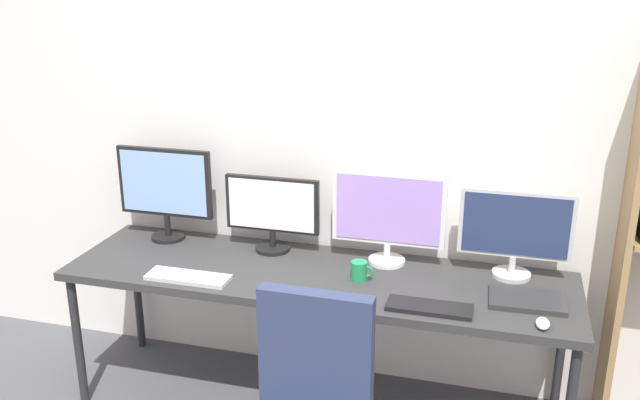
# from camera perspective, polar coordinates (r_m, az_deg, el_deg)

# --- Properties ---
(wall_back) EXTENTS (4.82, 0.10, 2.60)m
(wall_back) POSITION_cam_1_polar(r_m,az_deg,el_deg) (3.48, 1.64, 5.15)
(wall_back) COLOR silver
(wall_back) RESTS_ON ground_plane
(desk) EXTENTS (2.42, 0.68, 0.74)m
(desk) POSITION_cam_1_polar(r_m,az_deg,el_deg) (3.30, -0.23, -6.83)
(desk) COLOR #333333
(desk) RESTS_ON ground_plane
(monitor_far_left) EXTENTS (0.52, 0.18, 0.50)m
(monitor_far_left) POSITION_cam_1_polar(r_m,az_deg,el_deg) (3.68, -12.76, 0.99)
(monitor_far_left) COLOR black
(monitor_far_left) RESTS_ON desk
(monitor_center_left) EXTENTS (0.49, 0.18, 0.39)m
(monitor_center_left) POSITION_cam_1_polar(r_m,az_deg,el_deg) (3.47, -4.00, -0.84)
(monitor_center_left) COLOR black
(monitor_center_left) RESTS_ON desk
(monitor_center_right) EXTENTS (0.55, 0.18, 0.46)m
(monitor_center_right) POSITION_cam_1_polar(r_m,az_deg,el_deg) (3.32, 5.70, -1.12)
(monitor_center_right) COLOR silver
(monitor_center_right) RESTS_ON desk
(monitor_far_right) EXTENTS (0.52, 0.18, 0.42)m
(monitor_far_right) POSITION_cam_1_polar(r_m,az_deg,el_deg) (3.29, 15.92, -2.42)
(monitor_far_right) COLOR silver
(monitor_far_right) RESTS_ON desk
(keyboard_left) EXTENTS (0.40, 0.13, 0.02)m
(keyboard_left) POSITION_cam_1_polar(r_m,az_deg,el_deg) (3.27, -10.90, -6.32)
(keyboard_left) COLOR silver
(keyboard_left) RESTS_ON desk
(keyboard_right) EXTENTS (0.36, 0.13, 0.02)m
(keyboard_right) POSITION_cam_1_polar(r_m,az_deg,el_deg) (2.98, 9.07, -8.81)
(keyboard_right) COLOR black
(keyboard_right) RESTS_ON desk
(computer_mouse) EXTENTS (0.06, 0.10, 0.03)m
(computer_mouse) POSITION_cam_1_polar(r_m,az_deg,el_deg) (2.95, 18.02, -9.72)
(computer_mouse) COLOR silver
(computer_mouse) RESTS_ON desk
(laptop_closed) EXTENTS (0.33, 0.23, 0.02)m
(laptop_closed) POSITION_cam_1_polar(r_m,az_deg,el_deg) (3.13, 16.81, -7.94)
(laptop_closed) COLOR #2D2D2D
(laptop_closed) RESTS_ON desk
(coffee_mug) EXTENTS (0.11, 0.08, 0.09)m
(coffee_mug) POSITION_cam_1_polar(r_m,az_deg,el_deg) (3.20, 3.31, -5.88)
(coffee_mug) COLOR #1E8C4C
(coffee_mug) RESTS_ON desk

